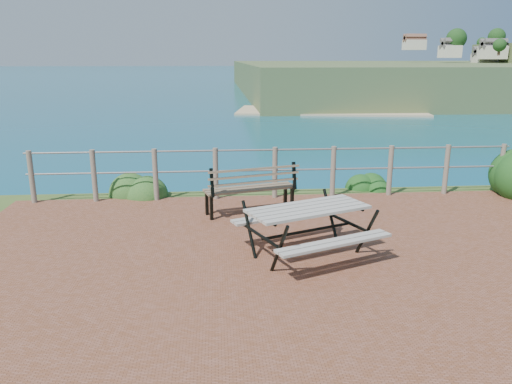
% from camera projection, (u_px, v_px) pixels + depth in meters
% --- Properties ---
extents(ground, '(10.00, 7.00, 0.12)m').
position_uv_depth(ground, '(304.00, 267.00, 6.62)').
color(ground, brown).
rests_on(ground, ground).
extents(ocean, '(1200.00, 1200.00, 0.00)m').
position_uv_depth(ocean, '(218.00, 63.00, 198.97)').
color(ocean, '#157682').
rests_on(ocean, ground).
extents(safety_railing, '(9.40, 0.10, 1.00)m').
position_uv_depth(safety_railing, '(275.00, 170.00, 9.69)').
color(safety_railing, '#6B5B4C').
rests_on(safety_railing, ground).
extents(picnic_table, '(1.79, 1.34, 0.70)m').
position_uv_depth(picnic_table, '(308.00, 226.00, 6.86)').
color(picnic_table, gray).
rests_on(picnic_table, ground).
extents(park_bench, '(1.66, 0.82, 0.91)m').
position_uv_depth(park_bench, '(250.00, 181.00, 8.71)').
color(park_bench, brown).
rests_on(park_bench, ground).
extents(shrub_lip_west, '(0.88, 0.88, 0.67)m').
position_uv_depth(shrub_lip_west, '(143.00, 195.00, 10.10)').
color(shrub_lip_west, '#22541F').
rests_on(shrub_lip_west, ground).
extents(shrub_lip_east, '(0.72, 0.72, 0.44)m').
position_uv_depth(shrub_lip_east, '(367.00, 188.00, 10.60)').
color(shrub_lip_east, '#164817').
rests_on(shrub_lip_east, ground).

